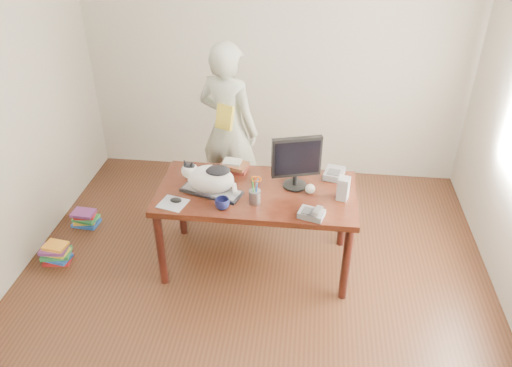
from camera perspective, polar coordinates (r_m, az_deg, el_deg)
The scene contains 18 objects.
room at distance 3.20m, azimuth -1.17°, elevation 2.36°, with size 4.50×4.50×4.50m.
desk at distance 4.17m, azimuth 0.21°, elevation -1.95°, with size 1.60×0.80×0.75m.
keyboard at distance 4.00m, azimuth -5.11°, elevation -0.87°, with size 0.52×0.32×0.03m.
cat at distance 3.94m, azimuth -5.40°, elevation 0.67°, with size 0.48×0.33×0.27m.
monitor at distance 3.95m, azimuth 4.65°, elevation 2.71°, with size 0.39×0.24×0.45m.
pen_cup at distance 3.85m, azimuth -0.12°, elevation -1.34°, with size 0.10×0.10×0.24m.
mousepad at distance 3.92m, azimuth -9.47°, elevation -2.26°, with size 0.24×0.23×0.00m.
mouse at distance 3.92m, azimuth -9.14°, elevation -1.89°, with size 0.10×0.08×0.04m.
coffee_mug at distance 3.80m, azimuth -3.88°, elevation -2.31°, with size 0.11×0.11×0.09m, color black.
phone at distance 3.74m, azimuth 6.42°, elevation -3.42°, with size 0.21×0.18×0.08m.
speaker at distance 3.93m, azimuth 9.95°, elevation -0.56°, with size 0.11×0.11×0.19m.
baseball at distance 3.99m, azimuth 6.21°, elevation -0.61°, with size 0.08×0.08×0.08m.
book_stack at distance 4.28m, azimuth -2.55°, elevation 1.99°, with size 0.26×0.21×0.09m.
calculator at distance 4.24m, azimuth 8.93°, elevation 1.14°, with size 0.19×0.23×0.06m.
person at distance 4.78m, azimuth -3.17°, elevation 6.23°, with size 0.62×0.41×1.70m, color white.
held_book at distance 4.55m, azimuth -3.60°, elevation 7.57°, with size 0.19×0.15×0.22m.
book_pile_a at distance 4.76m, azimuth -21.85°, elevation -7.41°, with size 0.27×0.22×0.18m.
book_pile_b at distance 5.13m, azimuth -18.92°, elevation -3.77°, with size 0.26×0.20×0.15m.
Camera 1 is at (0.39, -2.75, 2.94)m, focal length 35.00 mm.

